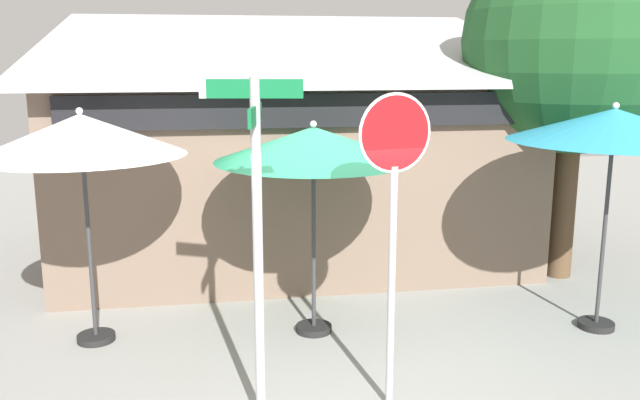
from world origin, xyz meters
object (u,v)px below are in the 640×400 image
object	(u,v)px
patio_umbrella_teal_right	(614,127)
shade_tree	(590,47)
stop_sign	(394,197)
street_sign_post	(257,221)
patio_umbrella_ivory_left	(81,136)
patio_umbrella_forest_green_center	(313,146)

from	to	relation	value
patio_umbrella_teal_right	shade_tree	size ratio (longest dim) A/B	0.54
stop_sign	shade_tree	bearing A→B (deg)	41.09
shade_tree	street_sign_post	bearing A→B (deg)	-146.28
street_sign_post	patio_umbrella_ivory_left	size ratio (longest dim) A/B	1.14
patio_umbrella_forest_green_center	patio_umbrella_teal_right	world-z (taller)	patio_umbrella_teal_right
street_sign_post	patio_umbrella_forest_green_center	world-z (taller)	street_sign_post
patio_umbrella_ivory_left	patio_umbrella_forest_green_center	xyz separation A→B (m)	(2.60, -0.16, -0.14)
stop_sign	shade_tree	xyz separation A→B (m)	(3.79, 3.31, 1.38)
stop_sign	patio_umbrella_forest_green_center	bearing A→B (deg)	103.35
stop_sign	patio_umbrella_forest_green_center	world-z (taller)	stop_sign
stop_sign	patio_umbrella_teal_right	bearing A→B (deg)	24.65
patio_umbrella_ivory_left	patio_umbrella_teal_right	distance (m)	6.11
street_sign_post	patio_umbrella_ivory_left	xyz separation A→B (m)	(-1.79, 2.08, 0.53)
stop_sign	patio_umbrella_forest_green_center	xyz separation A→B (m)	(-0.44, 1.87, 0.24)
patio_umbrella_forest_green_center	patio_umbrella_ivory_left	bearing A→B (deg)	176.52
patio_umbrella_forest_green_center	patio_umbrella_teal_right	xyz separation A→B (m)	(3.48, -0.47, 0.21)
street_sign_post	shade_tree	xyz separation A→B (m)	(5.04, 3.36, 1.53)
patio_umbrella_teal_right	street_sign_post	bearing A→B (deg)	-161.28
patio_umbrella_ivory_left	shade_tree	distance (m)	7.02
street_sign_post	stop_sign	size ratio (longest dim) A/B	1.05
street_sign_post	patio_umbrella_ivory_left	distance (m)	2.80
patio_umbrella_forest_green_center	patio_umbrella_teal_right	bearing A→B (deg)	-7.71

